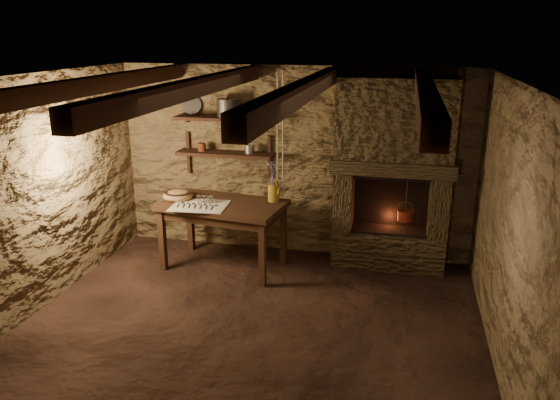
% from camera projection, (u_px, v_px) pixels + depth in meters
% --- Properties ---
extents(floor, '(4.50, 4.50, 0.00)m').
position_uv_depth(floor, '(252.00, 324.00, 5.43)').
color(floor, black).
rests_on(floor, ground).
extents(back_wall, '(4.50, 0.04, 2.40)m').
position_uv_depth(back_wall, '(293.00, 162.00, 6.94)').
color(back_wall, brown).
rests_on(back_wall, floor).
extents(front_wall, '(4.50, 0.04, 2.40)m').
position_uv_depth(front_wall, '(156.00, 313.00, 3.21)').
color(front_wall, brown).
rests_on(front_wall, floor).
extents(left_wall, '(0.04, 4.00, 2.40)m').
position_uv_depth(left_wall, '(37.00, 194.00, 5.55)').
color(left_wall, brown).
rests_on(left_wall, floor).
extents(right_wall, '(0.04, 4.00, 2.40)m').
position_uv_depth(right_wall, '(506.00, 229.00, 4.59)').
color(right_wall, brown).
rests_on(right_wall, floor).
extents(ceiling, '(4.50, 4.00, 0.04)m').
position_uv_depth(ceiling, '(247.00, 78.00, 4.72)').
color(ceiling, black).
rests_on(ceiling, back_wall).
extents(beam_far_left, '(0.14, 3.95, 0.16)m').
position_uv_depth(beam_far_left, '(92.00, 85.00, 5.07)').
color(beam_far_left, black).
rests_on(beam_far_left, ceiling).
extents(beam_mid_left, '(0.14, 3.95, 0.16)m').
position_uv_depth(beam_mid_left, '(194.00, 88.00, 4.85)').
color(beam_mid_left, black).
rests_on(beam_mid_left, ceiling).
extents(beam_mid_right, '(0.14, 3.95, 0.16)m').
position_uv_depth(beam_mid_right, '(304.00, 90.00, 4.64)').
color(beam_mid_right, black).
rests_on(beam_mid_right, ceiling).
extents(beam_far_right, '(0.14, 3.95, 0.16)m').
position_uv_depth(beam_far_right, '(425.00, 93.00, 4.42)').
color(beam_far_right, black).
rests_on(beam_far_right, ceiling).
extents(shelf_lower, '(1.25, 0.30, 0.04)m').
position_uv_depth(shelf_lower, '(225.00, 154.00, 6.94)').
color(shelf_lower, black).
rests_on(shelf_lower, back_wall).
extents(shelf_upper, '(1.25, 0.30, 0.04)m').
position_uv_depth(shelf_upper, '(224.00, 118.00, 6.81)').
color(shelf_upper, black).
rests_on(shelf_upper, back_wall).
extents(hearth, '(1.43, 0.51, 2.30)m').
position_uv_depth(hearth, '(392.00, 170.00, 6.45)').
color(hearth, '#352A1A').
rests_on(hearth, floor).
extents(work_table, '(1.54, 1.01, 0.83)m').
position_uv_depth(work_table, '(224.00, 233.00, 6.64)').
color(work_table, black).
rests_on(work_table, floor).
extents(linen_cloth, '(0.67, 0.56, 0.01)m').
position_uv_depth(linen_cloth, '(200.00, 206.00, 6.40)').
color(linen_cloth, white).
rests_on(linen_cloth, work_table).
extents(pewter_cutlery_row, '(0.55, 0.24, 0.01)m').
position_uv_depth(pewter_cutlery_row, '(199.00, 205.00, 6.38)').
color(pewter_cutlery_row, gray).
rests_on(pewter_cutlery_row, linen_cloth).
extents(drinking_glasses, '(0.21, 0.06, 0.08)m').
position_uv_depth(drinking_glasses, '(205.00, 199.00, 6.50)').
color(drinking_glasses, silver).
rests_on(drinking_glasses, linen_cloth).
extents(stoneware_jug, '(0.17, 0.17, 0.48)m').
position_uv_depth(stoneware_jug, '(274.00, 184.00, 6.53)').
color(stoneware_jug, '#AC8621').
rests_on(stoneware_jug, work_table).
extents(wooden_bowl, '(0.48, 0.48, 0.13)m').
position_uv_depth(wooden_bowl, '(178.00, 196.00, 6.66)').
color(wooden_bowl, '#A87F48').
rests_on(wooden_bowl, work_table).
extents(iron_stockpot, '(0.35, 0.35, 0.20)m').
position_uv_depth(iron_stockpot, '(228.00, 109.00, 6.76)').
color(iron_stockpot, '#2F2D2A').
rests_on(iron_stockpot, shelf_upper).
extents(tin_pan, '(0.27, 0.17, 0.25)m').
position_uv_depth(tin_pan, '(192.00, 105.00, 6.96)').
color(tin_pan, '#9B9B96').
rests_on(tin_pan, shelf_upper).
extents(small_kettle, '(0.18, 0.15, 0.17)m').
position_uv_depth(small_kettle, '(250.00, 149.00, 6.85)').
color(small_kettle, '#9B9B96').
rests_on(small_kettle, shelf_lower).
extents(rusty_tin, '(0.12, 0.12, 0.10)m').
position_uv_depth(rusty_tin, '(202.00, 147.00, 6.98)').
color(rusty_tin, '#5B2512').
rests_on(rusty_tin, shelf_lower).
extents(red_pot, '(0.22, 0.22, 0.54)m').
position_uv_depth(red_pot, '(405.00, 215.00, 6.52)').
color(red_pot, maroon).
rests_on(red_pot, hearth).
extents(hanging_ropes, '(0.08, 0.08, 1.20)m').
position_uv_depth(hanging_ropes, '(280.00, 128.00, 5.86)').
color(hanging_ropes, '#C7BB8C').
rests_on(hanging_ropes, ceiling).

